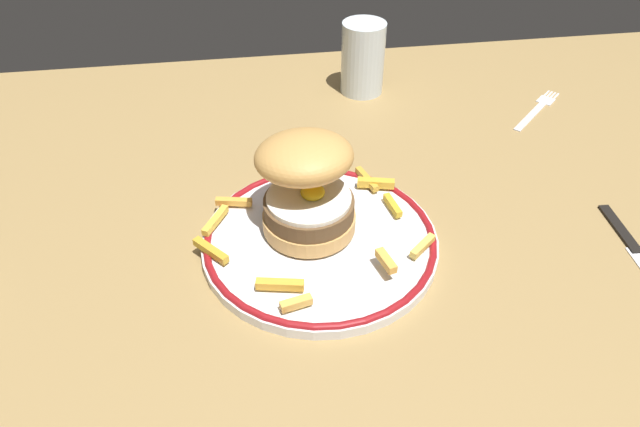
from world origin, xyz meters
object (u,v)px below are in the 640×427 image
at_px(water_glass, 363,62).
at_px(knife, 636,249).
at_px(dinner_plate, 320,240).
at_px(burger, 306,183).
at_px(fork, 538,109).

relative_size(water_glass, knife, 0.60).
xyz_separation_m(dinner_plate, burger, (-0.01, 0.02, 0.06)).
bearing_deg(water_glass, dinner_plate, -108.90).
xyz_separation_m(burger, fork, (0.38, 0.22, -0.07)).
distance_m(dinner_plate, fork, 0.44).
bearing_deg(burger, fork, 30.31).
distance_m(water_glass, fork, 0.27).
height_order(dinner_plate, burger, burger).
bearing_deg(dinner_plate, knife, -10.03).
height_order(fork, knife, knife).
distance_m(dinner_plate, burger, 0.07).
bearing_deg(knife, dinner_plate, 169.97).
height_order(water_glass, knife, water_glass).
bearing_deg(dinner_plate, burger, 114.95).
height_order(burger, water_glass, burger).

